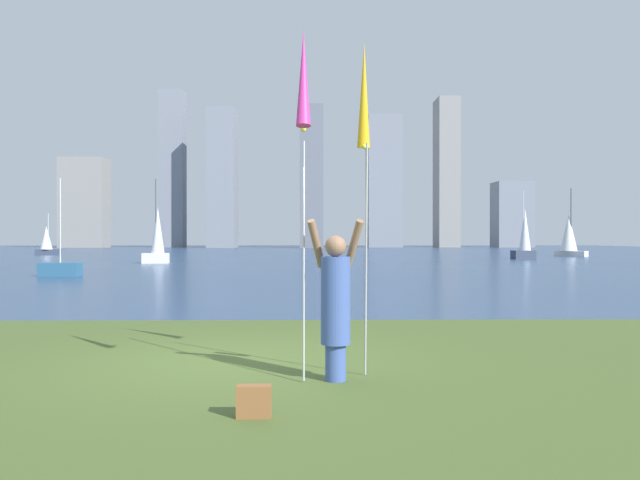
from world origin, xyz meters
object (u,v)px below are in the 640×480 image
Objects in this scene: person at (336,301)px; kite_flag_left at (303,88)px; kite_flag_right at (364,103)px; sailboat_2 at (47,241)px; bag at (254,401)px; sailboat_1 at (569,235)px; sailboat_8 at (60,269)px; sailboat_0 at (524,236)px; sailboat_6 at (157,239)px.

person is 2.42m from kite_flag_left.
kite_flag_right reaches higher than sailboat_2.
bag is at bearing -112.62° from kite_flag_left.
kite_flag_right is 0.68× the size of sailboat_1.
kite_flag_right is at bearing 57.79° from person.
sailboat_8 is (-33.39, -27.52, -1.54)m from sailboat_1.
sailboat_0 is (17.08, 41.91, 1.61)m from bag.
sailboat_8 is (-10.87, 19.65, -0.59)m from person.
kite_flag_right is 58.98m from sailboat_2.
sailboat_6 is (-32.44, -14.35, -0.35)m from sailboat_1.
sailboat_1 is (6.26, 6.73, 0.10)m from sailboat_0.
sailboat_8 is at bearing -94.11° from sailboat_6.
person is at bearing -130.32° from kite_flag_right.
sailboat_2 is 36.80m from sailboat_8.
bag is (-0.45, -1.08, -3.13)m from kite_flag_left.
sailboat_0 reaches higher than sailboat_8.
sailboat_6 is (-26.18, -7.61, -0.24)m from sailboat_0.
person is 0.45× the size of sailboat_8.
sailboat_8 reaches higher than kite_flag_left.
kite_flag_left is 0.94× the size of sailboat_8.
sailboat_8 reaches higher than sailboat_2.
person is 0.35× the size of sailboat_6.
sailboat_6 is (-10.29, 32.40, -1.78)m from kite_flag_right.
sailboat_2 is at bearing 114.13° from bag.
sailboat_1 is (22.15, 46.74, -1.44)m from kite_flag_right.
kite_flag_right reaches higher than bag.
sailboat_2 is at bearing 162.68° from sailboat_0.
person is at bearing -73.19° from sailboat_6.
person is at bearing -111.90° from sailboat_0.
sailboat_6 is (-9.10, 34.29, 1.37)m from bag.
sailboat_8 is at bearing 117.65° from kite_flag_left.
sailboat_2 is (-25.05, 53.83, -1.99)m from kite_flag_left.
sailboat_2 is (-47.93, 6.27, -0.57)m from sailboat_1.
sailboat_1 is at bearing 23.86° from sailboat_6.
kite_flag_right is 0.97× the size of sailboat_8.
sailboat_0 is 0.88× the size of sailboat_1.
sailboat_8 is (-0.95, -13.18, -1.19)m from sailboat_6.
sailboat_2 is at bearing 114.95° from kite_flag_left.
kite_flag_right is at bearing -64.06° from sailboat_2.
sailboat_1 reaches higher than sailboat_0.
person is at bearing -61.06° from sailboat_8.
sailboat_1 is at bearing 64.64° from kite_flag_right.
sailboat_0 is 1.25× the size of sailboat_8.
sailboat_1 is at bearing 39.50° from sailboat_8.
kite_flag_left is at bearing -65.05° from sailboat_2.
sailboat_2 is 0.95× the size of sailboat_8.
bag is (-0.82, -1.46, -0.77)m from person.
sailboat_1 reaches higher than sailboat_2.
sailboat_8 is (14.55, -33.79, -0.97)m from sailboat_2.
person is at bearing -64.57° from sailboat_2.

